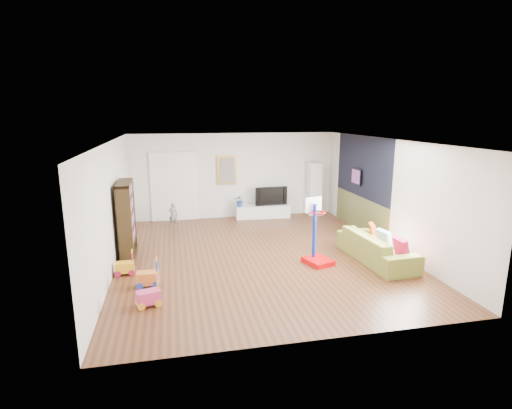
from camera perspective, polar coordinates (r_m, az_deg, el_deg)
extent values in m
cube|color=brown|center=(9.57, 0.50, -7.25)|extent=(6.50, 7.50, 0.00)
cube|color=white|center=(9.01, 0.54, 9.10)|extent=(6.50, 7.50, 0.00)
cube|color=silver|center=(12.82, -3.12, 4.11)|extent=(6.50, 0.00, 2.70)
cube|color=silver|center=(5.72, 8.73, -7.05)|extent=(6.50, 0.00, 2.70)
cube|color=white|center=(9.08, -19.94, -0.26)|extent=(0.00, 7.50, 2.70)
cube|color=silver|center=(10.38, 18.32, 1.42)|extent=(0.00, 7.50, 2.70)
cube|color=black|center=(11.51, 14.95, 5.22)|extent=(0.01, 3.20, 1.70)
cube|color=brown|center=(11.75, 14.58, -1.31)|extent=(0.01, 3.20, 1.00)
cube|color=white|center=(12.68, -11.59, 2.40)|extent=(1.45, 0.06, 2.10)
cube|color=gold|center=(12.72, -4.22, 4.94)|extent=(0.62, 0.06, 0.92)
cube|color=#7F3F8C|center=(11.70, 14.14, 3.90)|extent=(0.04, 0.56, 0.46)
cube|color=white|center=(12.91, 0.97, -1.01)|extent=(1.75, 0.52, 0.40)
cube|color=white|center=(13.32, 8.32, 2.22)|extent=(0.41, 0.41, 1.74)
cube|color=#332410|center=(9.70, -18.01, -2.11)|extent=(0.34, 1.22, 1.78)
imported|color=olive|center=(9.52, 16.82, -5.88)|extent=(1.01, 2.26, 0.65)
cube|color=red|center=(8.92, 9.00, -3.84)|extent=(0.68, 0.76, 1.50)
cube|color=gold|center=(8.82, -18.28, -7.95)|extent=(0.39, 0.25, 0.51)
cube|color=orange|center=(8.10, -15.24, -9.42)|extent=(0.43, 0.27, 0.56)
cube|color=#EC3D81|center=(7.33, -15.16, -11.96)|extent=(0.45, 0.33, 0.53)
imported|color=gray|center=(12.10, -11.76, -1.42)|extent=(0.27, 0.18, 0.73)
imported|color=black|center=(12.90, 2.06, 1.29)|extent=(1.06, 0.21, 0.61)
imported|color=navy|center=(12.68, -2.29, 0.59)|extent=(0.41, 0.37, 0.40)
cube|color=#C11041|center=(9.04, 20.02, -5.85)|extent=(0.12, 0.41, 0.40)
cube|color=white|center=(9.55, 17.83, -4.69)|extent=(0.18, 0.43, 0.42)
cube|color=#CF4813|center=(10.11, 16.38, -3.65)|extent=(0.20, 0.38, 0.37)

